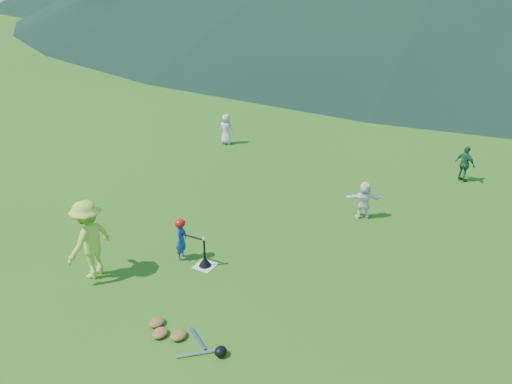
# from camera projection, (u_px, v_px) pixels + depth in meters

# --- Properties ---
(ground) EXTENTS (120.00, 120.00, 0.00)m
(ground) POSITION_uv_depth(u_px,v_px,m) (205.00, 266.00, 11.66)
(ground) COLOR #2E5D15
(ground) RESTS_ON ground
(home_plate) EXTENTS (0.45, 0.45, 0.02)m
(home_plate) POSITION_uv_depth(u_px,v_px,m) (205.00, 266.00, 11.66)
(home_plate) COLOR silver
(home_plate) RESTS_ON ground
(baseball) EXTENTS (0.08, 0.08, 0.08)m
(baseball) POSITION_uv_depth(u_px,v_px,m) (204.00, 239.00, 11.35)
(baseball) COLOR white
(baseball) RESTS_ON batting_tee
(batter_child) EXTENTS (0.33, 0.43, 1.03)m
(batter_child) POSITION_uv_depth(u_px,v_px,m) (181.00, 240.00, 11.76)
(batter_child) COLOR #163F99
(batter_child) RESTS_ON ground
(adult_coach) EXTENTS (0.70, 1.20, 1.85)m
(adult_coach) POSITION_uv_depth(u_px,v_px,m) (89.00, 239.00, 10.96)
(adult_coach) COLOR #B4D33E
(adult_coach) RESTS_ON ground
(fielder_a) EXTENTS (0.63, 0.46, 1.18)m
(fielder_a) POSITION_uv_depth(u_px,v_px,m) (226.00, 129.00, 19.31)
(fielder_a) COLOR silver
(fielder_a) RESTS_ON ground
(fielder_c) EXTENTS (0.75, 0.59, 1.18)m
(fielder_c) POSITION_uv_depth(u_px,v_px,m) (465.00, 164.00, 15.96)
(fielder_c) COLOR #1B5C39
(fielder_c) RESTS_ON ground
(fielder_d) EXTENTS (1.03, 0.73, 1.07)m
(fielder_d) POSITION_uv_depth(u_px,v_px,m) (364.00, 200.00, 13.67)
(fielder_d) COLOR white
(fielder_d) RESTS_ON ground
(batting_tee) EXTENTS (0.30, 0.30, 0.68)m
(batting_tee) POSITION_uv_depth(u_px,v_px,m) (205.00, 261.00, 11.61)
(batting_tee) COLOR black
(batting_tee) RESTS_ON home_plate
(batter_gear) EXTENTS (0.73, 0.26, 0.39)m
(batter_gear) POSITION_uv_depth(u_px,v_px,m) (181.00, 224.00, 11.58)
(batter_gear) COLOR red
(batter_gear) RESTS_ON ground
(equipment_pile) EXTENTS (1.80, 0.81, 0.19)m
(equipment_pile) POSITION_uv_depth(u_px,v_px,m) (178.00, 335.00, 9.40)
(equipment_pile) COLOR olive
(equipment_pile) RESTS_ON ground
(outfield_fence) EXTENTS (70.07, 0.08, 1.33)m
(outfield_fence) POSITION_uv_depth(u_px,v_px,m) (435.00, 56.00, 33.73)
(outfield_fence) COLOR gray
(outfield_fence) RESTS_ON ground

